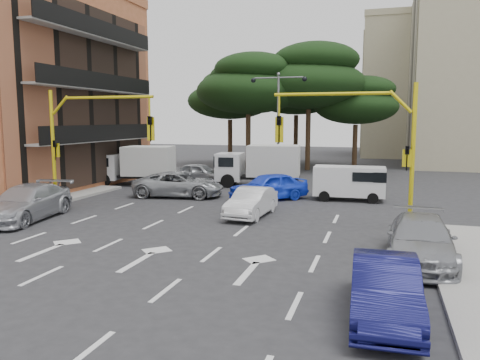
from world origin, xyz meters
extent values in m
plane|color=#28282B|center=(0.00, 0.00, 0.00)|extent=(120.00, 120.00, 0.00)
cube|color=gray|center=(0.00, 16.00, 0.07)|extent=(1.40, 6.00, 0.15)
cube|color=black|center=(-10.44, 8.00, 6.00)|extent=(0.12, 14.72, 11.20)
cube|color=black|center=(9.94, 32.00, 8.50)|extent=(0.12, 11.04, 16.20)
cube|color=tan|center=(13.00, 44.00, 8.00)|extent=(16.00, 12.00, 16.00)
cube|color=black|center=(4.94, 44.00, 7.50)|extent=(0.12, 11.04, 14.20)
cube|color=tan|center=(13.00, 44.00, 16.35)|extent=(16.15, 12.15, 0.70)
cylinder|color=#382616|center=(-4.00, 22.00, 2.48)|extent=(0.44, 0.44, 4.95)
ellipsoid|color=black|center=(-4.00, 22.00, 6.93)|extent=(9.15, 9.15, 3.87)
ellipsoid|color=black|center=(-3.40, 21.60, 8.80)|extent=(6.86, 6.86, 2.86)
ellipsoid|color=black|center=(-4.50, 22.30, 8.25)|extent=(6.07, 6.07, 2.64)
cylinder|color=#382616|center=(1.00, 24.00, 2.70)|extent=(0.44, 0.44, 5.40)
ellipsoid|color=black|center=(1.00, 24.00, 7.56)|extent=(9.98, 9.98, 4.22)
ellipsoid|color=black|center=(1.60, 23.60, 9.60)|extent=(7.49, 7.49, 3.12)
ellipsoid|color=black|center=(0.50, 24.30, 9.00)|extent=(6.62, 6.62, 2.88)
cylinder|color=#382616|center=(-7.00, 26.00, 2.25)|extent=(0.44, 0.44, 4.50)
ellipsoid|color=black|center=(-7.00, 26.00, 6.30)|extent=(8.32, 8.32, 3.52)
ellipsoid|color=black|center=(-6.40, 25.60, 8.00)|extent=(6.24, 6.24, 2.60)
ellipsoid|color=black|center=(-7.50, 26.30, 7.50)|extent=(5.52, 5.52, 2.40)
cylinder|color=#382616|center=(5.00, 26.00, 2.02)|extent=(0.44, 0.44, 4.05)
ellipsoid|color=black|center=(5.00, 26.00, 5.67)|extent=(7.49, 7.49, 3.17)
ellipsoid|color=black|center=(5.60, 25.60, 7.20)|extent=(5.62, 5.62, 2.34)
ellipsoid|color=black|center=(4.50, 26.30, 6.75)|extent=(4.97, 4.97, 2.16)
cylinder|color=#382616|center=(-1.00, 29.00, 2.48)|extent=(0.44, 0.44, 4.95)
ellipsoid|color=black|center=(-1.00, 29.00, 6.93)|extent=(9.15, 9.15, 3.87)
ellipsoid|color=black|center=(-0.40, 28.60, 8.80)|extent=(6.86, 6.86, 2.86)
ellipsoid|color=black|center=(-1.50, 29.30, 8.25)|extent=(6.07, 6.07, 2.64)
cylinder|color=yellow|center=(8.60, 2.00, 3.00)|extent=(0.18, 0.18, 6.00)
cylinder|color=yellow|center=(8.05, 2.00, 5.25)|extent=(0.95, 0.14, 0.95)
cylinder|color=yellow|center=(5.30, 2.00, 5.60)|extent=(4.80, 0.14, 0.14)
cylinder|color=yellow|center=(3.10, 2.00, 5.15)|extent=(0.08, 0.08, 0.90)
imported|color=black|center=(3.10, 2.00, 4.10)|extent=(0.20, 0.24, 1.20)
cube|color=yellow|center=(3.10, 2.08, 4.10)|extent=(0.36, 0.06, 1.10)
imported|color=black|center=(8.38, 1.85, 3.00)|extent=(0.16, 0.20, 1.00)
cube|color=yellow|center=(8.38, 1.95, 3.00)|extent=(0.35, 0.08, 0.70)
cylinder|color=yellow|center=(-8.60, 2.00, 3.00)|extent=(0.18, 0.18, 6.00)
cylinder|color=yellow|center=(-8.05, 2.00, 5.25)|extent=(0.95, 0.14, 0.95)
cylinder|color=yellow|center=(-5.30, 2.00, 5.60)|extent=(4.80, 0.14, 0.14)
cylinder|color=yellow|center=(-3.10, 2.00, 5.15)|extent=(0.08, 0.08, 0.90)
imported|color=black|center=(-3.10, 2.00, 4.10)|extent=(0.20, 0.24, 1.20)
cube|color=yellow|center=(-3.10, 2.08, 4.10)|extent=(0.36, 0.06, 1.10)
imported|color=black|center=(-8.38, 1.85, 3.00)|extent=(0.16, 0.20, 1.00)
cube|color=yellow|center=(-8.38, 1.95, 3.00)|extent=(0.35, 0.08, 0.70)
cylinder|color=slate|center=(0.00, 16.00, 3.90)|extent=(0.16, 0.16, 7.50)
cylinder|color=slate|center=(-0.90, 16.00, 7.55)|extent=(1.80, 0.10, 0.10)
sphere|color=black|center=(-1.90, 16.00, 7.40)|extent=(0.36, 0.36, 0.36)
cylinder|color=slate|center=(0.90, 16.00, 7.55)|extent=(1.80, 0.10, 0.10)
sphere|color=black|center=(1.90, 16.00, 7.40)|extent=(0.36, 0.36, 0.36)
sphere|color=slate|center=(0.00, 16.00, 7.80)|extent=(0.24, 0.24, 0.24)
imported|color=silver|center=(1.61, 2.94, 0.67)|extent=(1.68, 4.17, 1.35)
imported|color=blue|center=(1.33, 7.55, 0.78)|extent=(4.58, 4.44, 1.55)
imported|color=#AAACB2|center=(-8.00, -0.77, 0.79)|extent=(2.99, 5.69, 1.57)
imported|color=#9A9DA2|center=(-4.00, 7.12, 0.73)|extent=(5.59, 3.20, 1.47)
imported|color=#9EA1A6|center=(-5.00, 13.00, 0.71)|extent=(4.32, 2.06, 1.43)
imported|color=#0E0E47|center=(7.60, -7.12, 0.70)|extent=(1.64, 4.29, 1.39)
imported|color=gray|center=(8.70, -2.35, 0.73)|extent=(2.16, 5.06, 1.45)
camera|label=1|loc=(7.42, -17.95, 4.57)|focal=35.00mm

